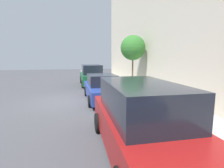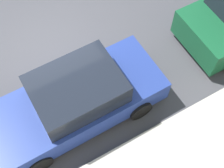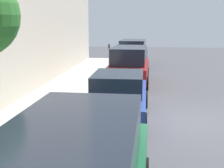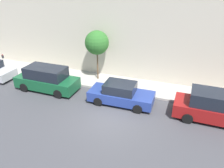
{
  "view_description": "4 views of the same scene",
  "coord_description": "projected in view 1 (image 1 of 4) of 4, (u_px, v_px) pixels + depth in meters",
  "views": [
    {
      "loc": [
        0.47,
        -10.27,
        2.53
      ],
      "look_at": [
        2.67,
        -0.32,
        1.0
      ],
      "focal_mm": 28.0,
      "sensor_mm": 36.0,
      "label": 1
    },
    {
      "loc": [
        5.6,
        -0.99,
        7.59
      ],
      "look_at": [
        2.3,
        0.89,
        1.0
      ],
      "focal_mm": 50.0,
      "sensor_mm": 36.0,
      "label": 2
    },
    {
      "loc": [
        1.15,
        9.89,
        3.17
      ],
      "look_at": [
        2.43,
        -0.85,
        1.0
      ],
      "focal_mm": 50.0,
      "sensor_mm": 36.0,
      "label": 3
    },
    {
      "loc": [
        -10.61,
        -3.97,
        8.09
      ],
      "look_at": [
        2.86,
        0.89,
        1.0
      ],
      "focal_mm": 35.0,
      "sensor_mm": 36.0,
      "label": 4
    }
  ],
  "objects": [
    {
      "name": "ground_plane",
      "position": [
        66.0,
        102.0,
        10.19
      ],
      "size": [
        60.0,
        60.0,
        0.0
      ],
      "primitive_type": "plane",
      "color": "#424247"
    },
    {
      "name": "sidewalk",
      "position": [
        144.0,
        96.0,
        11.21
      ],
      "size": [
        2.7,
        32.0,
        0.15
      ],
      "color": "#B2ADA3",
      "rests_on": "ground_plane"
    },
    {
      "name": "parked_minivan_second",
      "position": [
        140.0,
        119.0,
        4.62
      ],
      "size": [
        2.02,
        4.93,
        1.9
      ],
      "color": "maroon",
      "rests_on": "ground_plane"
    },
    {
      "name": "parked_sedan_third",
      "position": [
        102.0,
        88.0,
        10.5
      ],
      "size": [
        1.92,
        4.52,
        1.54
      ],
      "color": "navy",
      "rests_on": "ground_plane"
    },
    {
      "name": "parked_minivan_fourth",
      "position": [
        92.0,
        75.0,
        16.32
      ],
      "size": [
        2.02,
        4.91,
        1.9
      ],
      "color": "#14512D",
      "rests_on": "ground_plane"
    },
    {
      "name": "parked_sedan_fifth",
      "position": [
        88.0,
        72.0,
        22.28
      ],
      "size": [
        1.92,
        4.53,
        1.54
      ],
      "color": "#B7BABF",
      "rests_on": "ground_plane"
    },
    {
      "name": "parking_meter_far",
      "position": [
        101.0,
        69.0,
        22.46
      ],
      "size": [
        0.11,
        0.15,
        1.49
      ],
      "color": "#ADADB2",
      "rests_on": "sidewalk"
    },
    {
      "name": "street_tree",
      "position": [
        133.0,
        48.0,
        13.67
      ],
      "size": [
        1.94,
        1.94,
        4.14
      ],
      "color": "brown",
      "rests_on": "sidewalk"
    }
  ]
}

